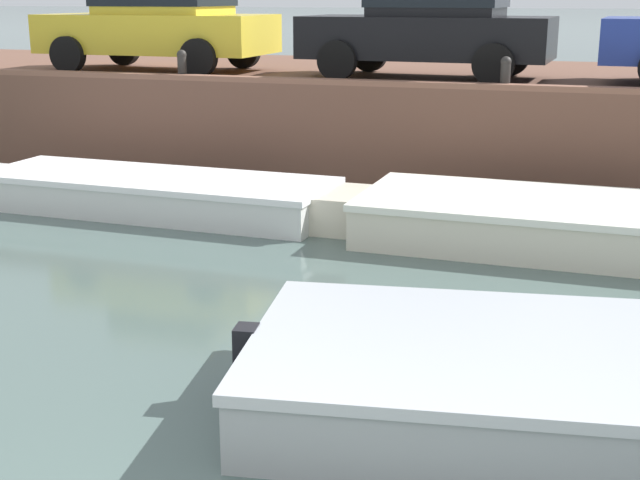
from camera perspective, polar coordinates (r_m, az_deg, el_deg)
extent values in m
plane|color=#4C605B|center=(7.86, 7.93, -6.02)|extent=(400.00, 400.00, 0.00)
cube|color=brown|center=(15.55, 13.42, 7.41)|extent=(60.00, 6.00, 1.59)
cube|color=brown|center=(12.61, 12.52, 9.52)|extent=(60.00, 0.24, 0.08)
cube|color=white|center=(12.30, -10.47, 2.75)|extent=(4.88, 1.72, 0.42)
cube|color=white|center=(12.25, -10.52, 3.88)|extent=(4.94, 1.79, 0.08)
cube|color=brown|center=(12.09, -9.01, 3.31)|extent=(0.29, 1.40, 0.06)
cube|color=silver|center=(10.74, 17.30, 0.60)|extent=(5.48, 2.14, 0.47)
cube|color=silver|center=(11.30, 0.62, 2.03)|extent=(1.11, 1.13, 0.47)
cube|color=white|center=(10.68, 17.42, 2.02)|extent=(5.54, 2.20, 0.08)
cube|color=brown|center=(10.70, 19.55, 1.31)|extent=(0.29, 1.81, 0.06)
cube|color=brown|center=(6.37, 17.20, -7.86)|extent=(0.52, 1.96, 0.06)
cube|color=black|center=(6.50, -4.71, -7.40)|extent=(0.19, 0.22, 0.45)
cube|color=yellow|center=(15.82, -10.37, 12.87)|extent=(3.90, 1.80, 0.64)
cylinder|color=black|center=(15.69, -15.84, 11.36)|extent=(0.60, 0.19, 0.60)
cylinder|color=black|center=(17.21, -12.45, 11.88)|extent=(0.60, 0.19, 0.60)
cylinder|color=black|center=(14.48, -7.79, 11.49)|extent=(0.60, 0.19, 0.60)
cylinder|color=black|center=(16.11, -4.92, 11.96)|extent=(0.60, 0.19, 0.60)
cube|color=black|center=(14.24, 6.86, 12.75)|extent=(3.86, 1.80, 0.64)
cylinder|color=black|center=(13.76, 1.11, 11.43)|extent=(0.61, 0.20, 0.60)
cylinder|color=black|center=(15.39, 3.20, 11.83)|extent=(0.61, 0.20, 0.60)
cylinder|color=black|center=(13.19, 11.03, 10.98)|extent=(0.61, 0.20, 0.60)
cylinder|color=black|center=(14.88, 12.10, 11.40)|extent=(0.61, 0.20, 0.60)
cylinder|color=#2D2B28|center=(14.15, -8.82, 10.86)|extent=(0.14, 0.14, 0.35)
sphere|color=#2D2B28|center=(14.14, -8.85, 11.64)|extent=(0.15, 0.15, 0.15)
cylinder|color=#2D2B28|center=(12.74, 11.77, 10.23)|extent=(0.14, 0.14, 0.35)
sphere|color=#2D2B28|center=(12.73, 11.82, 11.11)|extent=(0.15, 0.15, 0.15)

